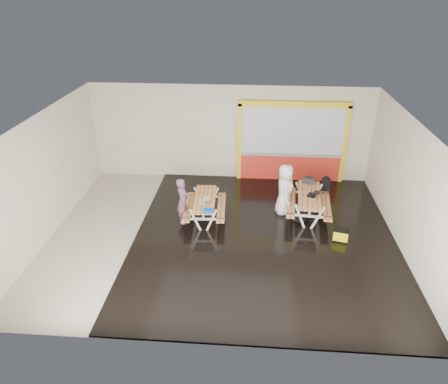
# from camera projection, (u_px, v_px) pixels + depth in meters

# --- Properties ---
(room) EXTENTS (10.02, 8.02, 3.52)m
(room) POSITION_uv_depth(u_px,v_px,m) (222.00, 183.00, 11.12)
(room) COLOR beige
(room) RESTS_ON ground
(deck) EXTENTS (7.50, 7.98, 0.05)m
(deck) POSITION_uv_depth(u_px,v_px,m) (264.00, 237.00, 11.84)
(deck) COLOR black
(deck) RESTS_ON room
(kiosk) EXTENTS (3.88, 0.16, 3.00)m
(kiosk) POSITION_uv_depth(u_px,v_px,m) (291.00, 144.00, 14.58)
(kiosk) COLOR red
(kiosk) RESTS_ON room
(picnic_table_left) EXTENTS (1.33, 1.89, 0.73)m
(picnic_table_left) POSITION_uv_depth(u_px,v_px,m) (205.00, 203.00, 12.52)
(picnic_table_left) COLOR #D98C4D
(picnic_table_left) RESTS_ON deck
(picnic_table_right) EXTENTS (1.50, 2.08, 0.79)m
(picnic_table_right) POSITION_uv_depth(u_px,v_px,m) (309.00, 200.00, 12.65)
(picnic_table_right) COLOR #D98C4D
(picnic_table_right) RESTS_ON deck
(person_left) EXTENTS (0.40, 0.56, 1.45)m
(person_left) POSITION_uv_depth(u_px,v_px,m) (183.00, 201.00, 12.24)
(person_left) COLOR #74485E
(person_left) RESTS_ON deck
(person_right) EXTENTS (0.55, 0.84, 1.70)m
(person_right) POSITION_uv_depth(u_px,v_px,m) (285.00, 190.00, 12.75)
(person_right) COLOR white
(person_right) RESTS_ON deck
(laptop_left) EXTENTS (0.38, 0.36, 0.14)m
(laptop_left) POSITION_uv_depth(u_px,v_px,m) (204.00, 200.00, 12.24)
(laptop_left) COLOR silver
(laptop_left) RESTS_ON picnic_table_left
(laptop_right) EXTENTS (0.48, 0.46, 0.16)m
(laptop_right) POSITION_uv_depth(u_px,v_px,m) (314.00, 194.00, 12.48)
(laptop_right) COLOR black
(laptop_right) RESTS_ON picnic_table_right
(blue_pouch) EXTENTS (0.30, 0.23, 0.08)m
(blue_pouch) POSITION_uv_depth(u_px,v_px,m) (208.00, 211.00, 11.70)
(blue_pouch) COLOR blue
(blue_pouch) RESTS_ON picnic_table_left
(toolbox) EXTENTS (0.42, 0.28, 0.22)m
(toolbox) POSITION_uv_depth(u_px,v_px,m) (309.00, 180.00, 13.25)
(toolbox) COLOR black
(toolbox) RESTS_ON picnic_table_right
(backpack) EXTENTS (0.31, 0.21, 0.49)m
(backpack) POSITION_uv_depth(u_px,v_px,m) (326.00, 184.00, 13.36)
(backpack) COLOR black
(backpack) RESTS_ON picnic_table_right
(dark_case) EXTENTS (0.43, 0.37, 0.14)m
(dark_case) POSITION_uv_depth(u_px,v_px,m) (299.00, 218.00, 12.61)
(dark_case) COLOR black
(dark_case) RESTS_ON deck
(fluke_bag) EXTENTS (0.48, 0.37, 0.37)m
(fluke_bag) POSITION_uv_depth(u_px,v_px,m) (341.00, 235.00, 11.58)
(fluke_bag) COLOR black
(fluke_bag) RESTS_ON deck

